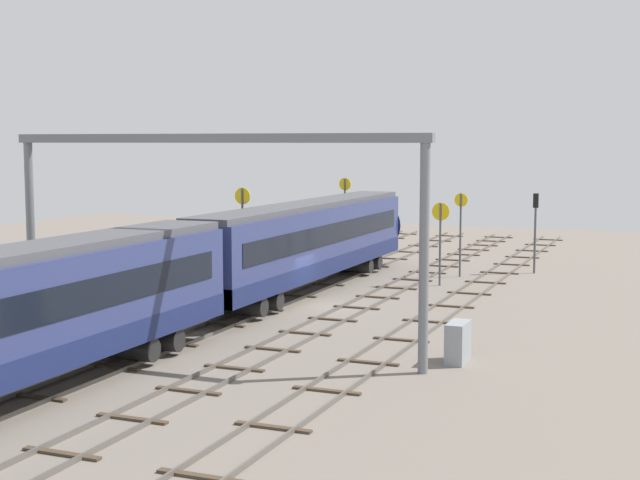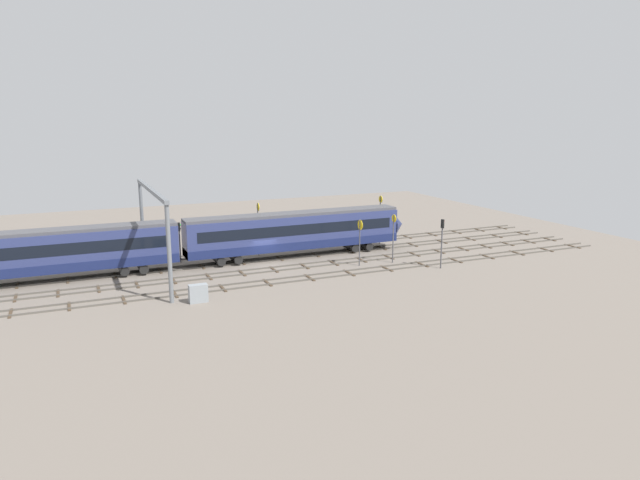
# 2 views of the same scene
# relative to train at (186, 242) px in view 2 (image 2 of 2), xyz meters

# --- Properties ---
(ground_plane) EXTENTS (92.29, 92.29, 0.00)m
(ground_plane) POSITION_rel_train_xyz_m (7.80, -2.13, -2.66)
(ground_plane) COLOR slate
(track_near_foreground) EXTENTS (76.29, 2.40, 0.16)m
(track_near_foreground) POSITION_rel_train_xyz_m (7.80, -8.51, -2.59)
(track_near_foreground) COLOR #59544C
(track_near_foreground) RESTS_ON ground
(track_second_near) EXTENTS (76.29, 2.40, 0.16)m
(track_second_near) POSITION_rel_train_xyz_m (7.80, -4.25, -2.59)
(track_second_near) COLOR #59544C
(track_second_near) RESTS_ON ground
(track_with_train) EXTENTS (76.29, 2.40, 0.16)m
(track_with_train) POSITION_rel_train_xyz_m (7.80, 0.00, -2.59)
(track_with_train) COLOR #59544C
(track_with_train) RESTS_ON ground
(track_second_far) EXTENTS (76.29, 2.40, 0.16)m
(track_second_far) POSITION_rel_train_xyz_m (7.80, 4.25, -2.59)
(track_second_far) COLOR #59544C
(track_second_far) RESTS_ON ground
(train) EXTENTS (50.40, 3.24, 4.80)m
(train) POSITION_rel_train_xyz_m (0.00, 0.00, 0.00)
(train) COLOR navy
(train) RESTS_ON ground
(overhead_gantry) EXTENTS (0.40, 17.83, 8.59)m
(overhead_gantry) POSITION_rel_train_xyz_m (-3.44, -2.18, 3.77)
(overhead_gantry) COLOR slate
(overhead_gantry) RESTS_ON ground
(speed_sign_near_foreground) EXTENTS (0.14, 0.84, 5.83)m
(speed_sign_near_foreground) POSITION_rel_train_xyz_m (23.73, 2.33, 1.00)
(speed_sign_near_foreground) COLOR #4C4C51
(speed_sign_near_foreground) RESTS_ON ground
(speed_sign_mid_trackside) EXTENTS (0.14, 1.03, 4.80)m
(speed_sign_mid_trackside) POSITION_rel_train_xyz_m (16.49, -6.24, 0.56)
(speed_sign_mid_trackside) COLOR #4C4C51
(speed_sign_mid_trackside) RESTS_ON ground
(speed_sign_far_trackside) EXTENTS (0.14, 0.88, 5.88)m
(speed_sign_far_trackside) POSITION_rel_train_xyz_m (8.36, 2.35, 1.07)
(speed_sign_far_trackside) COLOR #4C4C51
(speed_sign_far_trackside) RESTS_ON ground
(speed_sign_distant_end) EXTENTS (0.14, 0.83, 5.15)m
(speed_sign_distant_end) POSITION_rel_train_xyz_m (20.30, -6.52, 0.60)
(speed_sign_distant_end) COLOR #4C4C51
(speed_sign_distant_end) RESTS_ON ground
(signal_light_trackside_approach) EXTENTS (0.31, 0.32, 5.05)m
(signal_light_trackside_approach) POSITION_rel_train_xyz_m (23.57, -10.52, 0.62)
(signal_light_trackside_approach) COLOR #4C4C51
(signal_light_trackside_approach) RESTS_ON ground
(signal_light_trackside_departure) EXTENTS (0.31, 0.32, 4.28)m
(signal_light_trackside_departure) POSITION_rel_train_xyz_m (-0.20, 2.61, 0.16)
(signal_light_trackside_departure) COLOR #4C4C51
(signal_light_trackside_departure) RESTS_ON ground
(relay_cabinet) EXTENTS (1.56, 0.69, 1.54)m
(relay_cabinet) POSITION_rel_train_xyz_m (-1.39, -11.58, -1.89)
(relay_cabinet) COLOR gray
(relay_cabinet) RESTS_ON ground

